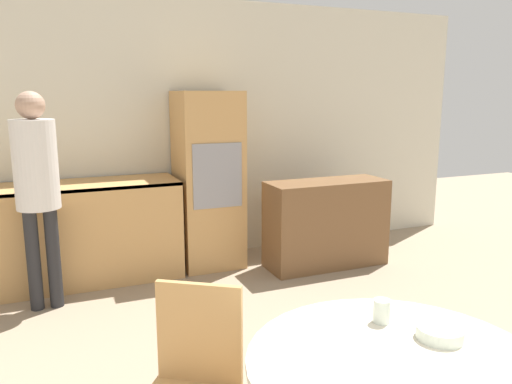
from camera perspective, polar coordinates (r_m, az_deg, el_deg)
The scene contains 8 objects.
wall_back at distance 5.09m, azimuth -9.23°, elevation 6.75°, with size 6.77×0.05×2.60m.
kitchen_counter at distance 4.75m, azimuth -23.57°, elevation -4.58°, with size 2.43×0.60×0.91m.
oven_unit at distance 4.89m, azimuth -5.48°, elevation 1.38°, with size 0.59×0.59×1.71m.
sideboard at distance 4.96m, azimuth 8.02°, elevation -3.59°, with size 1.19×0.45×0.85m.
chair_far_left at distance 2.26m, azimuth -7.19°, elevation -20.52°, with size 0.56×0.56×0.89m.
person_standing at distance 4.14m, azimuth -23.79°, elevation 1.61°, with size 0.32×0.32×1.70m.
cup at distance 2.21m, azimuth 14.17°, elevation -13.06°, with size 0.07×0.07×0.10m.
bowl_near at distance 2.16m, azimuth 20.28°, elevation -14.87°, with size 0.18×0.18×0.05m.
Camera 1 is at (-1.19, 0.25, 1.68)m, focal length 35.00 mm.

